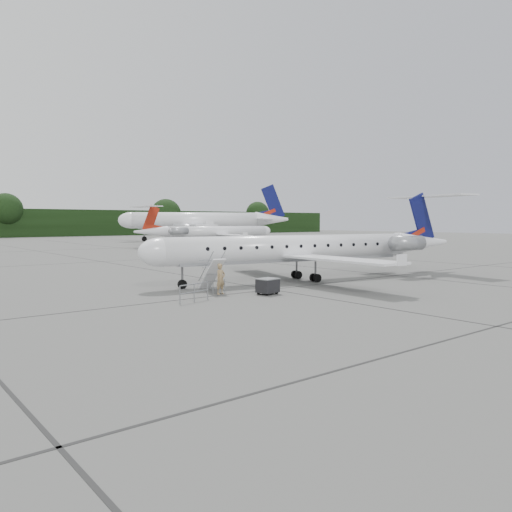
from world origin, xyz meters
TOP-DOWN VIEW (x-y plane):
  - ground at (0.00, 0.00)m, footprint 320.00×320.00m
  - main_regional_jet at (0.81, 6.10)m, footprint 29.56×23.40m
  - airstair at (-7.28, 5.25)m, footprint 1.22×2.44m
  - passenger at (-7.49, 3.95)m, footprint 0.76×0.57m
  - safety_railing at (-10.26, 2.54)m, footprint 2.15×0.62m
  - baggage_cart at (-5.25, 2.13)m, footprint 1.34×1.14m
  - bg_narrowbody at (35.25, 75.65)m, footprint 43.53×38.60m
  - bg_regional_right at (27.63, 55.35)m, footprint 27.72×20.35m

SIDE VIEW (x-z plane):
  - ground at x=0.00m, z-range 0.00..0.00m
  - safety_railing at x=-10.26m, z-range 0.00..1.00m
  - baggage_cart at x=-5.25m, z-range 0.00..1.05m
  - passenger at x=-7.49m, z-range 0.00..1.90m
  - airstair at x=-7.28m, z-range 0.00..2.15m
  - main_regional_jet at x=0.81m, z-range 0.00..6.86m
  - bg_regional_right at x=27.63m, z-range 0.00..7.12m
  - bg_narrowbody at x=35.25m, z-range 0.00..12.92m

